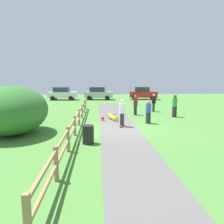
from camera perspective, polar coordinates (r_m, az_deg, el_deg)
ground_plane at (r=12.87m, az=2.01°, el=-4.78°), size 60.00×60.00×0.00m
asphalt_path at (r=12.86m, az=2.01°, el=-4.74°), size 2.40×28.00×0.02m
wooden_fence at (r=12.72m, az=-9.71°, el=-1.99°), size 0.12×18.12×1.10m
bush_large at (r=12.75m, az=-25.72°, el=0.45°), size 3.69×4.43×2.74m
trash_bin at (r=10.00m, az=-6.66°, el=-6.24°), size 0.56×0.56×0.90m
skater_riding at (r=13.33m, az=2.86°, el=0.12°), size 0.48×0.82×1.77m
skater_fallen at (r=15.64m, az=0.01°, el=-1.53°), size 1.30×1.46×0.36m
skateboard_loose at (r=17.41m, az=-0.23°, el=-0.81°), size 0.82×0.38×0.08m
bystander_black at (r=20.05m, az=11.55°, el=2.76°), size 0.49×0.49×1.70m
bystander_green at (r=17.55m, az=17.07°, el=1.99°), size 0.46×0.46×1.86m
bystander_maroon at (r=17.87m, az=6.55°, el=2.18°), size 0.50×0.50×1.72m
bystander_blue at (r=14.58m, az=10.10°, el=0.33°), size 0.54×0.54×1.64m
parked_car_silver at (r=31.33m, az=-3.76°, el=5.20°), size 4.40×2.45×1.92m
parked_car_white at (r=31.78m, az=-13.62°, el=5.01°), size 4.30×2.20×1.92m
parked_car_red at (r=32.12m, az=8.73°, el=5.21°), size 4.49×2.76×1.92m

